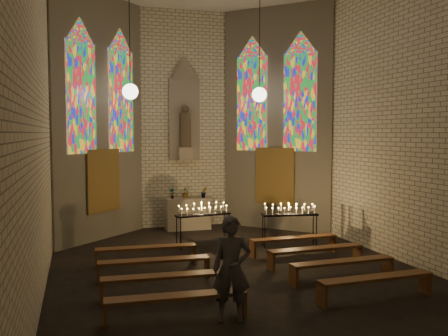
% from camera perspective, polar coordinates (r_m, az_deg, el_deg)
% --- Properties ---
extents(floor, '(12.00, 12.00, 0.00)m').
position_cam_1_polar(floor, '(10.93, 2.12, -12.23)').
color(floor, black).
rests_on(floor, ground).
extents(room, '(8.22, 12.43, 7.00)m').
position_cam_1_polar(room, '(13.74, -2.36, 6.76)').
color(room, beige).
rests_on(room, ground).
extents(altar, '(1.40, 0.60, 1.00)m').
position_cam_1_polar(altar, '(15.96, -4.16, -5.22)').
color(altar, '#ACA28C').
rests_on(altar, ground).
extents(flower_vase_left, '(0.21, 0.18, 0.34)m').
position_cam_1_polar(flower_vase_left, '(15.73, -5.95, -2.90)').
color(flower_vase_left, '#4C723F').
rests_on(flower_vase_left, altar).
extents(flower_vase_center, '(0.39, 0.36, 0.36)m').
position_cam_1_polar(flower_vase_center, '(15.93, -4.39, -2.77)').
color(flower_vase_center, '#4C723F').
rests_on(flower_vase_center, altar).
extents(flower_vase_right, '(0.22, 0.19, 0.35)m').
position_cam_1_polar(flower_vase_right, '(15.90, -2.32, -2.79)').
color(flower_vase_right, '#4C723F').
rests_on(flower_vase_right, altar).
extents(aisle_flower_pot, '(0.26, 0.26, 0.40)m').
position_cam_1_polar(aisle_flower_pot, '(12.29, 0.02, -9.42)').
color(aisle_flower_pot, '#4C723F').
rests_on(aisle_flower_pot, ground).
extents(votive_stand_left, '(1.55, 0.63, 1.11)m').
position_cam_1_polar(votive_stand_left, '(13.44, -2.41, -4.99)').
color(votive_stand_left, black).
rests_on(votive_stand_left, ground).
extents(votive_stand_right, '(1.55, 0.59, 1.11)m').
position_cam_1_polar(votive_stand_right, '(13.57, 7.51, -4.94)').
color(votive_stand_right, black).
rests_on(votive_stand_right, ground).
extents(pew_left_0, '(2.31, 0.43, 0.44)m').
position_cam_1_polar(pew_left_0, '(11.80, -8.87, -9.24)').
color(pew_left_0, brown).
rests_on(pew_left_0, ground).
extents(pew_right_0, '(2.31, 0.43, 0.44)m').
position_cam_1_polar(pew_right_0, '(12.81, 7.99, -8.17)').
color(pew_right_0, brown).
rests_on(pew_right_0, ground).
extents(pew_left_1, '(2.31, 0.43, 0.44)m').
position_cam_1_polar(pew_left_1, '(10.65, -8.00, -10.69)').
color(pew_left_1, brown).
rests_on(pew_left_1, ground).
extents(pew_right_1, '(2.31, 0.43, 0.44)m').
position_cam_1_polar(pew_right_1, '(11.76, 10.45, -9.31)').
color(pew_right_1, brown).
rests_on(pew_right_1, ground).
extents(pew_left_2, '(2.31, 0.43, 0.44)m').
position_cam_1_polar(pew_left_2, '(9.51, -6.90, -12.49)').
color(pew_left_2, brown).
rests_on(pew_left_2, ground).
extents(pew_right_2, '(2.31, 0.43, 0.44)m').
position_cam_1_polar(pew_right_2, '(10.74, 13.40, -10.64)').
color(pew_right_2, brown).
rests_on(pew_right_2, ground).
extents(pew_left_3, '(2.31, 0.43, 0.44)m').
position_cam_1_polar(pew_left_3, '(8.38, -5.48, -14.77)').
color(pew_left_3, brown).
rests_on(pew_left_3, ground).
extents(pew_right_3, '(2.31, 0.43, 0.44)m').
position_cam_1_polar(pew_right_3, '(9.75, 16.99, -12.21)').
color(pew_right_3, brown).
rests_on(pew_right_3, ground).
extents(visitor, '(0.71, 0.56, 1.72)m').
position_cam_1_polar(visitor, '(8.24, 0.87, -11.44)').
color(visitor, '#494852').
rests_on(visitor, ground).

